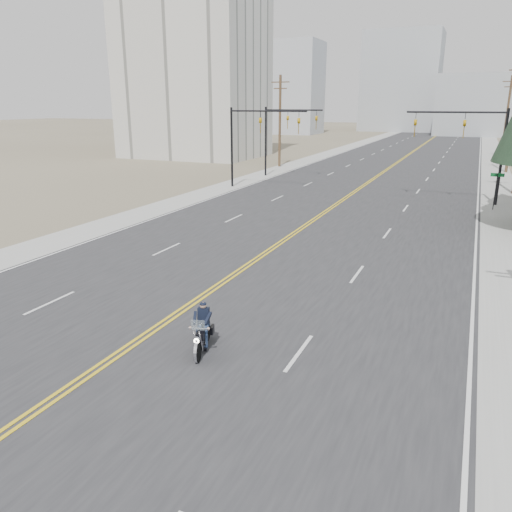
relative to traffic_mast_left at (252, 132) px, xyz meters
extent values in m
plane|color=#776D56|center=(8.98, -32.00, -4.94)|extent=(400.00, 400.00, 0.00)
cube|color=#303033|center=(8.98, 38.00, -4.93)|extent=(20.00, 200.00, 0.01)
cube|color=#A5A5A0|center=(-2.52, 38.00, -4.93)|extent=(3.00, 200.00, 0.01)
cube|color=#A5A5A0|center=(20.48, 38.00, -4.93)|extent=(3.00, 200.00, 0.01)
cylinder|color=black|center=(-2.02, 0.00, -1.44)|extent=(0.20, 0.20, 7.00)
cylinder|color=black|center=(1.48, 0.00, 1.76)|extent=(7.00, 0.14, 0.14)
imported|color=#BF8C0C|center=(0.78, 0.00, 1.11)|extent=(0.21, 0.26, 1.30)
imported|color=#BF8C0C|center=(4.28, 0.00, 1.11)|extent=(0.21, 0.26, 1.30)
cylinder|color=black|center=(19.98, 0.00, -1.44)|extent=(0.20, 0.20, 7.00)
cylinder|color=black|center=(16.48, 0.00, 1.76)|extent=(7.00, 0.14, 0.14)
imported|color=#BF8C0C|center=(17.18, 0.00, 1.11)|extent=(0.21, 0.26, 1.30)
imported|color=#BF8C0C|center=(13.68, 0.00, 1.11)|extent=(0.21, 0.26, 1.30)
cylinder|color=black|center=(-2.02, 8.00, -1.44)|extent=(0.20, 0.20, 7.00)
cylinder|color=black|center=(0.98, 8.00, 1.76)|extent=(6.00, 0.14, 0.14)
imported|color=#BF8C0C|center=(0.38, 8.00, 1.11)|extent=(0.21, 0.26, 1.30)
imported|color=#BF8C0C|center=(3.38, 8.00, 1.11)|extent=(0.21, 0.26, 1.30)
cylinder|color=black|center=(19.78, -2.00, -3.64)|extent=(0.06, 0.06, 2.60)
cube|color=#0C5926|center=(19.78, -2.00, -2.44)|extent=(0.90, 0.03, 0.25)
cylinder|color=brown|center=(21.48, 38.00, 0.56)|extent=(0.30, 0.30, 11.00)
cube|color=brown|center=(21.48, 38.00, 5.26)|extent=(2.20, 0.12, 0.12)
cube|color=brown|center=(21.48, 38.00, 4.56)|extent=(1.60, 0.12, 0.12)
cylinder|color=brown|center=(-3.52, 16.00, 0.31)|extent=(0.30, 0.30, 10.50)
cube|color=brown|center=(-3.52, 16.00, 4.76)|extent=(2.20, 0.12, 0.12)
cube|color=brown|center=(-3.52, 16.00, 4.06)|extent=(1.60, 0.12, 0.12)
cube|color=silver|center=(-19.02, 23.00, 10.06)|extent=(18.00, 14.00, 30.00)
cube|color=#B7BCC6|center=(-26.02, 83.00, 6.06)|extent=(14.00, 12.00, 22.00)
cube|color=#ADB2B7|center=(16.98, 93.00, 2.06)|extent=(18.00, 14.00, 14.00)
cube|color=#ADB2B7|center=(-3.02, 108.00, 8.06)|extent=(20.00, 15.00, 26.00)
cube|color=#ADB2B7|center=(-41.02, 98.00, 3.06)|extent=(12.00, 12.00, 16.00)
camera|label=1|loc=(18.22, -41.05, 2.35)|focal=35.00mm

